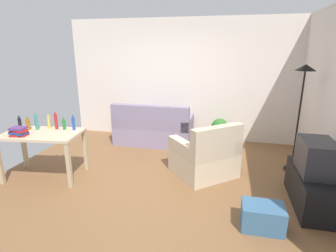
% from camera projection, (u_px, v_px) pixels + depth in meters
% --- Properties ---
extents(ground_plane, '(5.20, 4.40, 0.02)m').
position_uv_depth(ground_plane, '(155.00, 178.00, 4.37)').
color(ground_plane, brown).
extents(wall_rear, '(5.20, 0.10, 2.70)m').
position_uv_depth(wall_rear, '(180.00, 80.00, 6.05)').
color(wall_rear, silver).
rests_on(wall_rear, ground_plane).
extents(couch, '(1.67, 0.84, 0.92)m').
position_uv_depth(couch, '(154.00, 130.00, 5.87)').
color(couch, gray).
rests_on(couch, ground_plane).
extents(tv_stand, '(0.44, 1.10, 0.48)m').
position_uv_depth(tv_stand, '(311.00, 189.00, 3.54)').
color(tv_stand, black).
rests_on(tv_stand, ground_plane).
extents(tv, '(0.41, 0.60, 0.44)m').
position_uv_depth(tv, '(317.00, 157.00, 3.41)').
color(tv, '#2D2D33').
rests_on(tv, tv_stand).
extents(torchiere_lamp, '(0.32, 0.32, 1.81)m').
position_uv_depth(torchiere_lamp, '(303.00, 89.00, 4.25)').
color(torchiere_lamp, black).
rests_on(torchiere_lamp, ground_plane).
extents(desk, '(1.28, 0.84, 0.76)m').
position_uv_depth(desk, '(42.00, 139.00, 4.23)').
color(desk, '#C6B28E').
rests_on(desk, ground_plane).
extents(potted_plant, '(0.36, 0.36, 0.57)m').
position_uv_depth(potted_plant, '(219.00, 129.00, 5.85)').
color(potted_plant, brown).
rests_on(potted_plant, ground_plane).
extents(armchair, '(1.23, 1.22, 0.92)m').
position_uv_depth(armchair, '(206.00, 157.00, 4.38)').
color(armchair, beige).
rests_on(armchair, ground_plane).
extents(storage_box, '(0.48, 0.34, 0.30)m').
position_uv_depth(storage_box, '(262.00, 217.00, 3.10)').
color(storage_box, '#386084').
rests_on(storage_box, ground_plane).
extents(bottle_dark, '(0.05, 0.05, 0.22)m').
position_uv_depth(bottle_dark, '(20.00, 123.00, 4.37)').
color(bottle_dark, black).
rests_on(bottle_dark, desk).
extents(bottle_amber, '(0.06, 0.06, 0.22)m').
position_uv_depth(bottle_amber, '(28.00, 124.00, 4.34)').
color(bottle_amber, '#9E6019').
rests_on(bottle_amber, desk).
extents(bottle_tall, '(0.05, 0.05, 0.29)m').
position_uv_depth(bottle_tall, '(36.00, 122.00, 4.33)').
color(bottle_tall, teal).
rests_on(bottle_tall, desk).
extents(bottle_squat, '(0.05, 0.05, 0.25)m').
position_uv_depth(bottle_squat, '(49.00, 122.00, 4.40)').
color(bottle_squat, '#BCB24C').
rests_on(bottle_squat, desk).
extents(bottle_red, '(0.05, 0.05, 0.29)m').
position_uv_depth(bottle_red, '(56.00, 121.00, 4.36)').
color(bottle_red, '#AD2323').
rests_on(bottle_red, desk).
extents(bottle_green, '(0.05, 0.05, 0.20)m').
position_uv_depth(bottle_green, '(64.00, 125.00, 4.34)').
color(bottle_green, '#1E722D').
rests_on(bottle_green, desk).
extents(bottle_blue, '(0.05, 0.05, 0.25)m').
position_uv_depth(bottle_blue, '(74.00, 124.00, 4.31)').
color(bottle_blue, '#2347A3').
rests_on(bottle_blue, desk).
extents(book_stack, '(0.28, 0.21, 0.13)m').
position_uv_depth(book_stack, '(19.00, 132.00, 4.04)').
color(book_stack, maroon).
rests_on(book_stack, desk).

